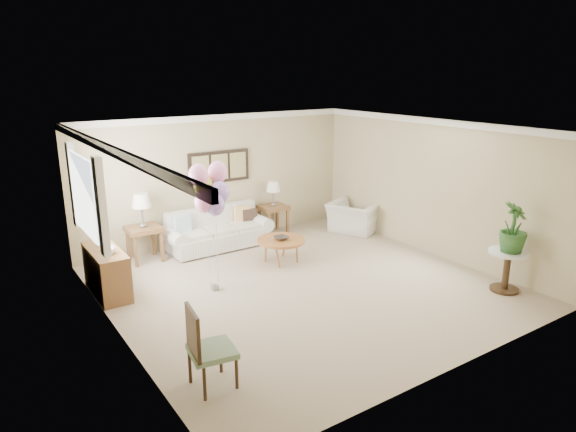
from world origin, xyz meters
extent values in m
plane|color=#B5A28C|center=(0.00, 0.00, 0.00)|extent=(6.00, 6.00, 0.00)
cube|color=#C1B189|center=(0.00, 3.00, 1.30)|extent=(6.00, 0.04, 2.60)
cube|color=#C1B189|center=(0.00, -3.00, 1.30)|extent=(6.00, 0.04, 2.60)
cube|color=#C1B189|center=(-3.00, 0.00, 1.30)|extent=(0.04, 6.00, 2.60)
cube|color=#C1B189|center=(3.00, 0.00, 1.30)|extent=(0.04, 6.00, 2.60)
cube|color=white|center=(0.00, 0.00, 2.59)|extent=(6.00, 6.00, 0.02)
cube|color=white|center=(0.00, 2.97, 2.54)|extent=(6.00, 0.06, 0.12)
cube|color=white|center=(-2.97, 0.00, 2.54)|extent=(0.06, 6.00, 0.12)
cube|color=white|center=(2.97, 0.00, 2.54)|extent=(0.06, 6.00, 0.12)
cube|color=white|center=(-2.98, 1.50, 1.65)|extent=(0.04, 1.40, 1.20)
cube|color=white|center=(-2.94, 0.65, 1.65)|extent=(0.10, 0.22, 1.40)
cube|color=white|center=(-2.94, 2.35, 1.65)|extent=(0.10, 0.22, 1.40)
cube|color=black|center=(0.00, 2.97, 1.55)|extent=(1.35, 0.04, 0.65)
cube|color=#8C8C59|center=(-0.42, 2.94, 1.55)|extent=(0.36, 0.02, 0.52)
cube|color=#8C8C59|center=(0.00, 2.94, 1.55)|extent=(0.36, 0.02, 0.52)
cube|color=#8C8C59|center=(0.42, 2.94, 1.55)|extent=(0.36, 0.02, 0.52)
cube|color=white|center=(-0.32, 2.48, 0.20)|extent=(1.98, 0.84, 0.32)
cube|color=white|center=(-0.32, 2.78, 0.55)|extent=(1.96, 0.24, 0.49)
cylinder|color=white|center=(-1.25, 2.48, 0.40)|extent=(0.30, 0.81, 0.29)
cylinder|color=white|center=(0.62, 2.48, 0.40)|extent=(0.30, 0.81, 0.29)
cube|color=#EEE3CA|center=(-0.88, 2.44, 0.39)|extent=(0.55, 0.65, 0.11)
cube|color=#EEE3CA|center=(-0.32, 2.44, 0.39)|extent=(0.55, 0.65, 0.11)
cube|color=#EEE3CA|center=(0.24, 2.44, 0.39)|extent=(0.55, 0.65, 0.11)
cube|color=#AAD0DB|center=(-1.01, 2.59, 0.59)|extent=(0.34, 0.11, 0.34)
cube|color=#EFBE73|center=(0.31, 2.59, 0.59)|extent=(0.34, 0.11, 0.34)
cube|color=#36261D|center=(0.44, 2.53, 0.53)|extent=(0.30, 0.09, 0.30)
cube|color=white|center=(-0.32, 2.48, 0.02)|extent=(1.78, 0.71, 0.04)
cube|color=brown|center=(-1.77, 2.60, 0.62)|extent=(0.61, 0.56, 0.09)
cube|color=brown|center=(-2.02, 2.38, 0.29)|extent=(0.06, 0.06, 0.58)
cube|color=brown|center=(-1.53, 2.38, 0.29)|extent=(0.06, 0.06, 0.58)
cube|color=brown|center=(-2.02, 2.83, 0.29)|extent=(0.06, 0.06, 0.58)
cube|color=brown|center=(-1.53, 2.83, 0.29)|extent=(0.06, 0.06, 0.58)
cube|color=brown|center=(1.12, 2.69, 0.58)|extent=(0.57, 0.52, 0.08)
cube|color=brown|center=(0.89, 2.48, 0.27)|extent=(0.05, 0.05, 0.54)
cube|color=brown|center=(1.35, 2.48, 0.27)|extent=(0.05, 0.05, 0.54)
cube|color=brown|center=(0.89, 2.90, 0.27)|extent=(0.05, 0.05, 0.54)
cube|color=brown|center=(1.35, 2.90, 0.27)|extent=(0.05, 0.05, 0.54)
cylinder|color=gray|center=(-1.77, 2.60, 0.70)|extent=(0.15, 0.15, 0.06)
cylinder|color=gray|center=(-1.77, 2.60, 0.89)|extent=(0.04, 0.04, 0.31)
cone|color=silver|center=(-1.77, 2.60, 1.17)|extent=(0.35, 0.35, 0.25)
cylinder|color=gray|center=(1.12, 2.69, 0.65)|extent=(0.12, 0.12, 0.05)
cylinder|color=gray|center=(1.12, 2.69, 0.81)|extent=(0.04, 0.04, 0.27)
cone|color=silver|center=(1.12, 2.69, 1.05)|extent=(0.30, 0.30, 0.21)
cylinder|color=#A07136|center=(0.30, 1.12, 0.43)|extent=(0.89, 0.89, 0.05)
cylinder|color=#A07136|center=(0.51, 1.33, 0.20)|extent=(0.04, 0.04, 0.40)
cylinder|color=#A07136|center=(0.09, 1.33, 0.20)|extent=(0.04, 0.04, 0.40)
cylinder|color=#A07136|center=(0.09, 0.91, 0.20)|extent=(0.04, 0.04, 0.40)
cylinder|color=#A07136|center=(0.51, 0.91, 0.20)|extent=(0.04, 0.04, 0.40)
imported|color=#2F2922|center=(0.28, 1.09, 0.48)|extent=(0.29, 0.29, 0.06)
imported|color=white|center=(2.66, 1.81, 0.33)|extent=(1.21, 1.28, 0.66)
cylinder|color=silver|center=(2.62, -1.97, 0.66)|extent=(0.63, 0.63, 0.04)
cylinder|color=#352412|center=(2.62, -1.97, 0.32)|extent=(0.10, 0.10, 0.63)
cylinder|color=#352412|center=(2.62, -1.97, 0.01)|extent=(0.46, 0.46, 0.01)
imported|color=#23511B|center=(2.61, -2.00, 1.08)|extent=(0.58, 0.58, 0.80)
cube|color=gray|center=(-2.46, -1.70, 0.44)|extent=(0.56, 0.56, 0.07)
cylinder|color=#352412|center=(-2.66, -1.90, 0.20)|extent=(0.04, 0.04, 0.41)
cylinder|color=#352412|center=(-2.27, -1.90, 0.20)|extent=(0.04, 0.04, 0.41)
cylinder|color=#352412|center=(-2.66, -1.51, 0.20)|extent=(0.04, 0.04, 0.41)
cylinder|color=#352412|center=(-2.27, -1.51, 0.20)|extent=(0.04, 0.04, 0.41)
cube|color=#352412|center=(-2.68, -1.70, 0.73)|extent=(0.11, 0.47, 0.54)
cube|color=brown|center=(-2.76, 1.50, 0.37)|extent=(0.45, 1.20, 0.74)
cube|color=#352412|center=(-2.75, 1.20, 0.37)|extent=(0.46, 0.02, 0.70)
cube|color=#352412|center=(-2.75, 1.80, 0.37)|extent=(0.46, 0.02, 0.70)
imported|color=white|center=(-2.74, 1.27, 0.84)|extent=(0.26, 0.26, 0.21)
imported|color=#B4B6B2|center=(-2.74, 1.74, 0.84)|extent=(0.20, 0.20, 0.20)
cube|color=gray|center=(-1.28, 0.68, 0.04)|extent=(0.11, 0.11, 0.09)
ellipsoid|color=#FF8DCF|center=(-1.45, 0.57, 1.53)|extent=(0.30, 0.30, 0.35)
cylinder|color=silver|center=(-1.37, 0.62, 0.72)|extent=(0.01, 0.01, 1.27)
ellipsoid|color=#A27CDB|center=(-1.16, 0.61, 1.63)|extent=(0.30, 0.30, 0.35)
cylinder|color=silver|center=(-1.22, 0.65, 0.77)|extent=(0.01, 0.01, 1.37)
ellipsoid|color=#F7E14C|center=(-1.36, 0.78, 1.72)|extent=(0.30, 0.30, 0.35)
cylinder|color=silver|center=(-1.32, 0.73, 0.82)|extent=(0.01, 0.01, 1.46)
ellipsoid|color=#FF8DCF|center=(-1.09, 0.80, 1.91)|extent=(0.30, 0.30, 0.35)
cylinder|color=silver|center=(-1.19, 0.74, 0.91)|extent=(0.01, 0.01, 1.65)
ellipsoid|color=#A27CDB|center=(-1.30, 0.51, 1.47)|extent=(0.30, 0.30, 0.35)
cylinder|color=silver|center=(-1.29, 0.59, 0.69)|extent=(0.01, 0.01, 1.21)
ellipsoid|color=#FF8DCF|center=(-1.46, 0.70, 1.92)|extent=(0.30, 0.30, 0.35)
cylinder|color=silver|center=(-1.37, 0.69, 0.92)|extent=(0.01, 0.01, 1.66)
camera|label=1|loc=(-4.59, -6.39, 3.46)|focal=32.00mm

